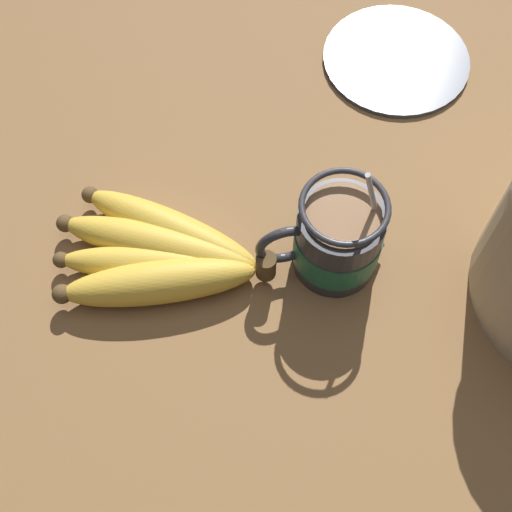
{
  "coord_description": "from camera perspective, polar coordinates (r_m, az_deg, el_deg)",
  "views": [
    {
      "loc": [
        11.14,
        28.76,
        67.46
      ],
      "look_at": [
        4.88,
        -1.8,
        8.13
      ],
      "focal_mm": 50.0,
      "sensor_mm": 36.0,
      "label": 1
    }
  ],
  "objects": [
    {
      "name": "small_plate",
      "position": [
        0.89,
        11.14,
        15.18
      ],
      "size": [
        17.29,
        17.29,
        0.6
      ],
      "color": "#333842",
      "rests_on": "table"
    },
    {
      "name": "table",
      "position": [
        0.73,
        4.07,
        -2.91
      ],
      "size": [
        93.69,
        93.69,
        3.43
      ],
      "color": "brown",
      "rests_on": "ground"
    },
    {
      "name": "coffee_mug",
      "position": [
        0.68,
        6.46,
        1.35
      ],
      "size": [
        13.24,
        8.48,
        15.02
      ],
      "color": "#28282D",
      "rests_on": "table"
    },
    {
      "name": "banana_bunch",
      "position": [
        0.71,
        -7.6,
        0.03
      ],
      "size": [
        21.61,
        15.79,
        4.36
      ],
      "color": "#4C381E",
      "rests_on": "table"
    }
  ]
}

